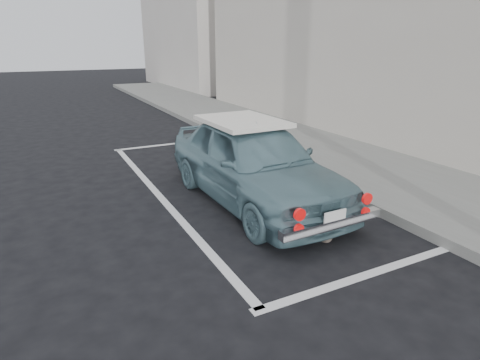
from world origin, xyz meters
name	(u,v)px	position (x,y,z in m)	size (l,w,h in m)	color
ground	(306,265)	(0.00, 0.00, 0.00)	(80.00, 80.00, 0.00)	black
sidewalk	(380,174)	(3.20, 2.00, 0.07)	(2.80, 40.00, 0.15)	slate
building_far	(194,15)	(6.35, 20.00, 4.00)	(3.50, 10.00, 8.00)	beige
pline_rear	(368,274)	(0.50, -0.50, 0.00)	(3.00, 0.12, 0.01)	silver
pline_front	(173,144)	(0.50, 6.50, 0.00)	(3.00, 0.12, 0.01)	silver
pline_side	(159,196)	(-0.90, 3.00, 0.00)	(0.12, 7.00, 0.01)	silver
retro_coupe	(254,162)	(0.43, 2.06, 0.68)	(1.67, 3.99, 1.35)	slate
cat	(325,235)	(0.56, 0.36, 0.10)	(0.25, 0.42, 0.23)	#64564C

